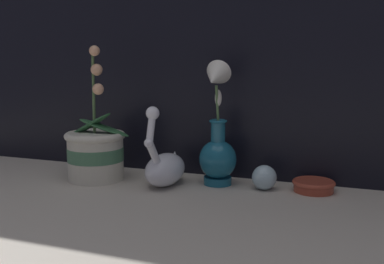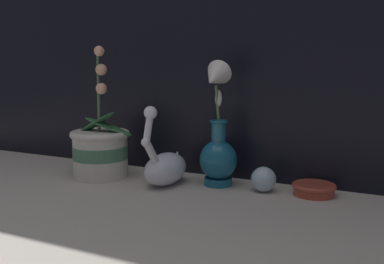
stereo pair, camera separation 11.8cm
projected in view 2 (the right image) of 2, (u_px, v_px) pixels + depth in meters
ground_plane at (175, 198)px, 1.09m from camera, size 2.80×2.80×0.00m
orchid_potted_plant at (100, 149)px, 1.28m from camera, size 0.22×0.17×0.37m
swan_figurine at (165, 166)px, 1.20m from camera, size 0.09×0.20×0.22m
blue_vase at (218, 144)px, 1.19m from camera, size 0.10×0.13×0.33m
glass_sphere at (263, 179)px, 1.14m from camera, size 0.06×0.06×0.06m
amber_dish at (314, 188)px, 1.11m from camera, size 0.11×0.11×0.03m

